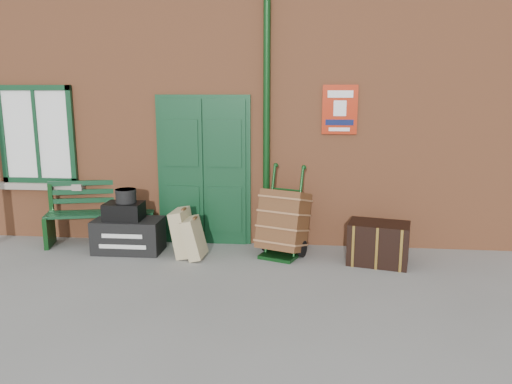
# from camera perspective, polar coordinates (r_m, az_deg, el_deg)

# --- Properties ---
(ground) EXTENTS (80.00, 80.00, 0.00)m
(ground) POSITION_cam_1_polar(r_m,az_deg,el_deg) (6.43, -5.77, -9.76)
(ground) COLOR gray
(ground) RESTS_ON ground
(station_building) EXTENTS (10.30, 4.30, 4.36)m
(station_building) POSITION_cam_1_polar(r_m,az_deg,el_deg) (9.43, -1.78, 10.63)
(station_building) COLOR #A95D36
(station_building) RESTS_ON ground
(bench) EXTENTS (1.67, 0.86, 0.99)m
(bench) POSITION_cam_1_polar(r_m,az_deg,el_deg) (8.04, -17.27, -2.08)
(bench) COLOR #0E361C
(bench) RESTS_ON ground
(houdini_trunk) EXTENTS (0.98, 0.55, 0.49)m
(houdini_trunk) POSITION_cam_1_polar(r_m,az_deg,el_deg) (7.55, -14.35, -4.82)
(houdini_trunk) COLOR black
(houdini_trunk) RESTS_ON ground
(strongbox) EXTENTS (0.54, 0.40, 0.24)m
(strongbox) POSITION_cam_1_polar(r_m,az_deg,el_deg) (7.47, -14.86, -2.11)
(strongbox) COLOR black
(strongbox) RESTS_ON houdini_trunk
(hatbox) EXTENTS (0.30, 0.30, 0.19)m
(hatbox) POSITION_cam_1_polar(r_m,az_deg,el_deg) (7.44, -14.65, -0.42)
(hatbox) COLOR black
(hatbox) RESTS_ON strongbox
(suitcase_back) EXTENTS (0.33, 0.49, 0.68)m
(suitcase_back) POSITION_cam_1_polar(r_m,az_deg,el_deg) (7.19, -8.33, -4.59)
(suitcase_back) COLOR tan
(suitcase_back) RESTS_ON ground
(suitcase_front) EXTENTS (0.33, 0.44, 0.59)m
(suitcase_front) POSITION_cam_1_polar(r_m,az_deg,el_deg) (7.07, -7.09, -5.23)
(suitcase_front) COLOR tan
(suitcase_front) RESTS_ON ground
(porter_trolley) EXTENTS (0.80, 0.83, 1.26)m
(porter_trolley) POSITION_cam_1_polar(r_m,az_deg,el_deg) (7.10, 3.13, -3.44)
(porter_trolley) COLOR #0D3412
(porter_trolley) RESTS_ON ground
(dark_trunk) EXTENTS (0.89, 0.68, 0.57)m
(dark_trunk) POSITION_cam_1_polar(r_m,az_deg,el_deg) (7.02, 13.82, -5.70)
(dark_trunk) COLOR black
(dark_trunk) RESTS_ON ground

